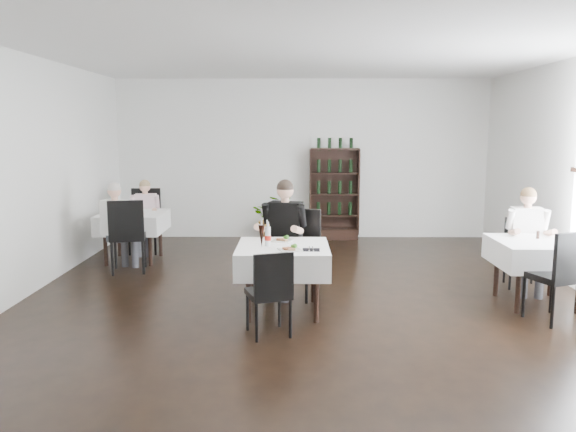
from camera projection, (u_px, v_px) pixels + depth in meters
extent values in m
plane|color=black|center=(309.00, 311.00, 6.43)|extent=(9.00, 9.00, 0.00)
plane|color=white|center=(311.00, 41.00, 5.97)|extent=(9.00, 9.00, 0.00)
plane|color=white|center=(302.00, 159.00, 10.65)|extent=(7.00, 0.00, 7.00)
plane|color=white|center=(356.00, 312.00, 1.75)|extent=(7.00, 0.00, 7.00)
cube|color=black|center=(334.00, 234.00, 10.68)|extent=(0.90, 0.28, 0.20)
cylinder|color=black|center=(248.00, 290.00, 6.02)|extent=(0.06, 0.06, 0.71)
cylinder|color=black|center=(253.00, 273.00, 6.74)|extent=(0.06, 0.06, 0.71)
cylinder|color=black|center=(316.00, 291.00, 6.01)|extent=(0.06, 0.06, 0.71)
cylinder|color=black|center=(314.00, 273.00, 6.74)|extent=(0.06, 0.06, 0.71)
cube|color=black|center=(283.00, 249.00, 6.32)|extent=(0.85, 0.85, 0.04)
cube|color=white|center=(283.00, 259.00, 6.34)|extent=(1.03, 1.03, 0.30)
cylinder|color=black|center=(105.00, 243.00, 8.53)|extent=(0.06, 0.06, 0.71)
cylinder|color=black|center=(119.00, 235.00, 9.20)|extent=(0.06, 0.06, 0.71)
cylinder|color=black|center=(150.00, 243.00, 8.53)|extent=(0.06, 0.06, 0.71)
cylinder|color=black|center=(160.00, 235.00, 9.20)|extent=(0.06, 0.06, 0.71)
cube|color=black|center=(133.00, 215.00, 8.81)|extent=(0.80, 0.80, 0.04)
cube|color=white|center=(133.00, 222.00, 8.82)|extent=(0.98, 0.98, 0.30)
cylinder|color=black|center=(519.00, 283.00, 6.32)|extent=(0.06, 0.06, 0.71)
cylinder|color=black|center=(497.00, 268.00, 6.99)|extent=(0.06, 0.06, 0.71)
cylinder|color=black|center=(551.00, 268.00, 6.99)|extent=(0.06, 0.06, 0.71)
cube|color=black|center=(538.00, 244.00, 6.60)|extent=(0.80, 0.80, 0.04)
cube|color=white|center=(537.00, 253.00, 6.61)|extent=(0.98, 0.98, 0.30)
imported|color=#27501B|center=(274.00, 217.00, 10.52)|extent=(0.80, 0.70, 0.86)
cylinder|color=black|center=(273.00, 280.00, 6.84)|extent=(0.04, 0.04, 0.49)
cylinder|color=black|center=(286.00, 272.00, 7.23)|extent=(0.04, 0.04, 0.49)
cylinder|color=black|center=(307.00, 283.00, 6.69)|extent=(0.04, 0.04, 0.49)
cylinder|color=black|center=(317.00, 275.00, 7.09)|extent=(0.04, 0.04, 0.49)
cube|color=black|center=(296.00, 256.00, 6.92)|extent=(0.63, 0.63, 0.07)
cube|color=black|center=(302.00, 230.00, 7.08)|extent=(0.48, 0.22, 0.53)
cylinder|color=black|center=(279.00, 308.00, 5.91)|extent=(0.03, 0.03, 0.40)
cylinder|color=black|center=(290.00, 319.00, 5.58)|extent=(0.03, 0.03, 0.40)
cylinder|color=black|center=(247.00, 312.00, 5.80)|extent=(0.03, 0.03, 0.40)
cylinder|color=black|center=(257.00, 323.00, 5.47)|extent=(0.03, 0.03, 0.40)
cube|color=black|center=(268.00, 294.00, 5.65)|extent=(0.51, 0.51, 0.06)
cube|color=black|center=(274.00, 275.00, 5.45)|extent=(0.39, 0.17, 0.44)
cylinder|color=black|center=(129.00, 241.00, 9.26)|extent=(0.04, 0.04, 0.49)
cylinder|color=black|center=(135.00, 236.00, 9.68)|extent=(0.04, 0.04, 0.49)
cylinder|color=black|center=(155.00, 241.00, 9.27)|extent=(0.04, 0.04, 0.49)
cylinder|color=black|center=(160.00, 236.00, 9.69)|extent=(0.04, 0.04, 0.49)
cube|color=black|center=(144.00, 222.00, 9.43)|extent=(0.51, 0.51, 0.07)
cube|color=black|center=(146.00, 204.00, 9.61)|extent=(0.49, 0.08, 0.53)
cylinder|color=black|center=(145.00, 251.00, 8.45)|extent=(0.04, 0.04, 0.49)
cylinder|color=black|center=(143.00, 258.00, 8.04)|extent=(0.04, 0.04, 0.49)
cylinder|color=black|center=(115.00, 253.00, 8.37)|extent=(0.04, 0.04, 0.49)
cylinder|color=black|center=(112.00, 259.00, 7.96)|extent=(0.04, 0.04, 0.49)
cube|color=black|center=(128.00, 236.00, 8.16)|extent=(0.58, 0.58, 0.07)
cube|color=black|center=(126.00, 219.00, 7.90)|extent=(0.49, 0.15, 0.53)
cylinder|color=black|center=(510.00, 274.00, 7.27)|extent=(0.03, 0.03, 0.41)
cylinder|color=black|center=(504.00, 268.00, 7.62)|extent=(0.03, 0.03, 0.41)
cylinder|color=black|center=(539.00, 276.00, 7.21)|extent=(0.03, 0.03, 0.41)
cylinder|color=black|center=(532.00, 269.00, 7.56)|extent=(0.03, 0.03, 0.41)
cube|color=black|center=(522.00, 254.00, 7.38)|extent=(0.47, 0.47, 0.06)
cube|color=black|center=(520.00, 234.00, 7.52)|extent=(0.41, 0.11, 0.45)
cylinder|color=black|center=(551.00, 293.00, 6.35)|extent=(0.04, 0.04, 0.46)
cylinder|color=black|center=(524.00, 297.00, 6.21)|extent=(0.04, 0.04, 0.46)
cylinder|color=black|center=(553.00, 307.00, 5.84)|extent=(0.04, 0.04, 0.46)
cube|color=black|center=(554.00, 277.00, 6.06)|extent=(0.60, 0.60, 0.07)
cube|color=black|center=(572.00, 256.00, 5.82)|extent=(0.45, 0.22, 0.50)
cube|color=#414249|center=(273.00, 252.00, 6.93)|extent=(0.26, 0.45, 0.14)
cylinder|color=#414249|center=(269.00, 281.00, 6.81)|extent=(0.11, 0.11, 0.49)
cube|color=#414249|center=(289.00, 253.00, 6.87)|extent=(0.26, 0.45, 0.14)
cylinder|color=#414249|center=(284.00, 282.00, 6.75)|extent=(0.11, 0.11, 0.49)
cube|color=black|center=(286.00, 224.00, 7.03)|extent=(0.45, 0.33, 0.55)
cylinder|color=#DCA389|center=(261.00, 228.00, 6.85)|extent=(0.17, 0.32, 0.16)
cylinder|color=#DCA389|center=(297.00, 230.00, 6.71)|extent=(0.17, 0.32, 0.16)
sphere|color=#DCA389|center=(285.00, 190.00, 6.95)|extent=(0.21, 0.21, 0.21)
sphere|color=black|center=(285.00, 188.00, 6.94)|extent=(0.21, 0.21, 0.21)
cube|color=#414249|center=(139.00, 226.00, 9.25)|extent=(0.15, 0.37, 0.12)
cylinder|color=#414249|center=(138.00, 244.00, 9.13)|extent=(0.09, 0.09, 0.42)
cube|color=#414249|center=(150.00, 226.00, 9.26)|extent=(0.15, 0.37, 0.12)
cylinder|color=#414249|center=(149.00, 244.00, 9.15)|extent=(0.09, 0.09, 0.42)
cube|color=#CDA9B1|center=(146.00, 208.00, 9.37)|extent=(0.36, 0.21, 0.47)
cylinder|color=#DCA389|center=(131.00, 211.00, 9.13)|extent=(0.09, 0.27, 0.13)
cylinder|color=#DCA389|center=(156.00, 211.00, 9.16)|extent=(0.09, 0.27, 0.13)
sphere|color=#DCA389|center=(145.00, 187.00, 9.30)|extent=(0.18, 0.18, 0.18)
sphere|color=olive|center=(145.00, 185.00, 9.29)|extent=(0.18, 0.18, 0.18)
cube|color=#414249|center=(128.00, 236.00, 8.24)|extent=(0.24, 0.40, 0.13)
cylinder|color=#414249|center=(135.00, 253.00, 8.44)|extent=(0.10, 0.10, 0.45)
cube|color=#414249|center=(117.00, 235.00, 8.30)|extent=(0.24, 0.40, 0.13)
cylinder|color=#414249|center=(125.00, 252.00, 8.50)|extent=(0.10, 0.10, 0.45)
cube|color=white|center=(115.00, 217.00, 8.06)|extent=(0.41, 0.30, 0.50)
cylinder|color=#DCA389|center=(137.00, 217.00, 8.23)|extent=(0.15, 0.29, 0.14)
cylinder|color=#DCA389|center=(113.00, 216.00, 8.36)|extent=(0.15, 0.29, 0.14)
sphere|color=#DCA389|center=(114.00, 191.00, 8.02)|extent=(0.19, 0.19, 0.19)
sphere|color=beige|center=(114.00, 189.00, 8.02)|extent=(0.19, 0.19, 0.19)
cube|color=#414249|center=(521.00, 254.00, 7.02)|extent=(0.17, 0.40, 0.13)
cylinder|color=#414249|center=(524.00, 280.00, 6.90)|extent=(0.10, 0.10, 0.46)
cube|color=#414249|center=(536.00, 254.00, 7.01)|extent=(0.17, 0.40, 0.13)
cylinder|color=#414249|center=(539.00, 281.00, 6.89)|extent=(0.10, 0.10, 0.46)
cube|color=white|center=(526.00, 227.00, 7.14)|extent=(0.39, 0.24, 0.51)
cylinder|color=#DCA389|center=(514.00, 232.00, 6.92)|extent=(0.10, 0.29, 0.14)
cylinder|color=#DCA389|center=(550.00, 233.00, 6.88)|extent=(0.10, 0.29, 0.14)
sphere|color=#DCA389|center=(528.00, 197.00, 7.06)|extent=(0.20, 0.20, 0.20)
sphere|color=brown|center=(528.00, 195.00, 7.06)|extent=(0.20, 0.20, 0.20)
cube|color=white|center=(282.00, 241.00, 6.56)|extent=(0.27, 0.27, 0.02)
cube|color=brown|center=(280.00, 239.00, 6.54)|extent=(0.09, 0.08, 0.02)
sphere|color=#306C1C|center=(287.00, 237.00, 6.59)|extent=(0.05, 0.05, 0.05)
cube|color=brown|center=(284.00, 240.00, 6.51)|extent=(0.10, 0.09, 0.02)
cube|color=white|center=(290.00, 250.00, 6.06)|extent=(0.28, 0.28, 0.02)
cube|color=brown|center=(287.00, 248.00, 6.04)|extent=(0.11, 0.11, 0.02)
sphere|color=#306C1C|center=(295.00, 246.00, 6.09)|extent=(0.05, 0.05, 0.05)
cube|color=brown|center=(292.00, 249.00, 6.00)|extent=(0.08, 0.06, 0.02)
cone|color=black|center=(262.00, 236.00, 6.22)|extent=(0.07, 0.07, 0.25)
cylinder|color=silver|center=(262.00, 222.00, 6.20)|extent=(0.02, 0.02, 0.06)
cone|color=#BD8E30|center=(267.00, 234.00, 6.45)|extent=(0.06, 0.06, 0.21)
cylinder|color=silver|center=(267.00, 222.00, 6.43)|extent=(0.02, 0.02, 0.05)
cylinder|color=silver|center=(268.00, 236.00, 6.27)|extent=(0.07, 0.07, 0.22)
cylinder|color=#A01309|center=(268.00, 238.00, 6.27)|extent=(0.07, 0.07, 0.05)
cylinder|color=silver|center=(268.00, 224.00, 6.25)|extent=(0.03, 0.03, 0.05)
cube|color=black|center=(311.00, 250.00, 6.08)|extent=(0.19, 0.15, 0.01)
cylinder|color=silver|center=(309.00, 249.00, 6.08)|extent=(0.02, 0.21, 0.01)
cylinder|color=silver|center=(313.00, 249.00, 6.08)|extent=(0.01, 0.21, 0.01)
cylinder|color=black|center=(538.00, 235.00, 6.71)|extent=(0.05, 0.05, 0.09)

